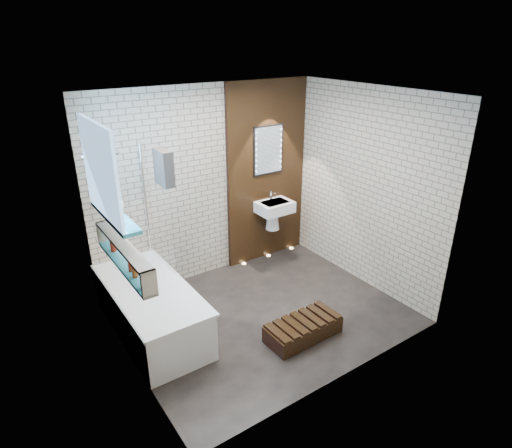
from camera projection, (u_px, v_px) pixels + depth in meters
ground at (263, 314)px, 5.33m from camera, size 3.20×3.20×0.00m
room_shell at (264, 216)px, 4.81m from camera, size 3.24×3.20×2.60m
walnut_panel at (267, 174)px, 6.26m from camera, size 1.30×0.06×2.60m
clerestory_window at (103, 181)px, 4.02m from camera, size 0.18×1.00×0.94m
display_niche at (124, 255)px, 4.17m from camera, size 0.14×1.30×0.26m
bathtub at (151, 309)px, 4.92m from camera, size 0.79×1.74×0.70m
bath_screen at (158, 210)px, 5.04m from camera, size 0.01×0.78×1.40m
towel at (164, 168)px, 4.59m from camera, size 0.11×0.29×0.38m
shower_head at (111, 153)px, 4.58m from camera, size 0.18×0.18×0.02m
washbasin at (274, 211)px, 6.32m from camera, size 0.50×0.36×0.58m
led_mirror at (268, 150)px, 6.09m from camera, size 0.50×0.02×0.70m
walnut_step at (303, 329)px, 4.91m from camera, size 0.87×0.39×0.19m
niche_bottles at (130, 265)px, 4.08m from camera, size 0.06×0.91×0.14m
sill_vases at (114, 205)px, 4.17m from camera, size 0.18×0.18×0.18m
floor_uplights at (268, 255)px, 6.73m from camera, size 0.96×0.06×0.01m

